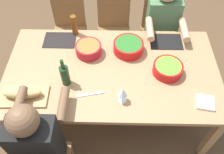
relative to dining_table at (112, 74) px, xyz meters
The scene contains 19 objects.
ground_plane 0.67m from the dining_table, ahead, with size 8.00×8.00×0.00m, color brown.
dining_table is the anchor object (origin of this frame).
chair_near_center 0.88m from the dining_table, 90.00° to the right, with size 0.40×0.40×0.85m.
chair_near_left 1.03m from the dining_table, 122.09° to the right, with size 0.40×0.40×0.85m.
diner_near_left 0.86m from the dining_table, 128.59° to the right, with size 0.41×0.53×1.20m.
chair_near_right 1.03m from the dining_table, 57.91° to the right, with size 0.40×0.40×0.85m.
diner_far_right 0.86m from the dining_table, 51.41° to the left, with size 0.41×0.53×1.20m.
serving_bowl_salad 0.51m from the dining_table, behind, with size 0.26×0.26×0.09m.
serving_bowl_greens 0.31m from the dining_table, 122.12° to the right, with size 0.29×0.29×0.10m.
serving_bowl_fruit 0.33m from the dining_table, 41.82° to the right, with size 0.25×0.25×0.10m.
cutting_board 0.80m from the dining_table, 23.34° to the left, with size 0.40×0.22×0.02m, color tan.
bread_loaf 0.80m from the dining_table, 23.34° to the left, with size 0.32×0.11×0.09m, color tan.
wine_bottle 0.46m from the dining_table, 21.87° to the left, with size 0.08×0.08×0.29m.
beer_bottle 0.64m from the dining_table, 50.95° to the right, with size 0.06×0.06×0.22m, color brown.
wine_glass 0.39m from the dining_table, 105.30° to the left, with size 0.08×0.08×0.17m.
placemat_near_left 0.66m from the dining_table, 145.07° to the right, with size 0.32×0.23×0.01m, color black.
placemat_near_right 0.66m from the dining_table, 34.93° to the right, with size 0.32×0.23×0.01m, color black.
carving_knife 0.34m from the dining_table, 57.52° to the left, with size 0.23×0.02×0.01m, color silver.
napkin_stack 0.85m from the dining_table, 155.85° to the left, with size 0.14×0.14×0.02m, color white.
Camera 1 is at (-0.03, 1.40, 2.42)m, focal length 38.32 mm.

